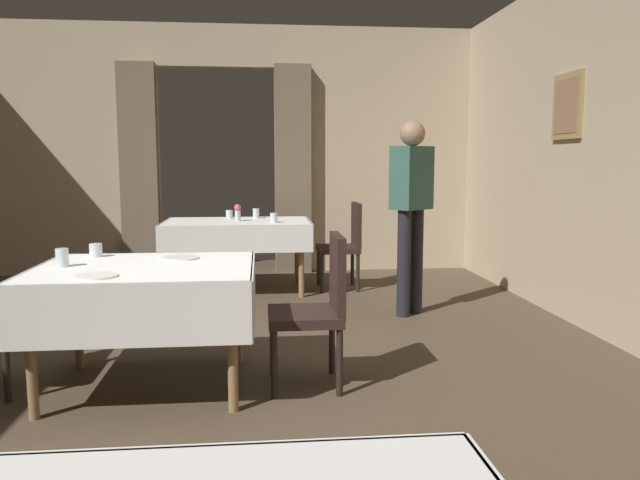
# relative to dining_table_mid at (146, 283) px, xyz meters

# --- Properties ---
(ground) EXTENTS (10.08, 10.08, 0.00)m
(ground) POSITION_rel_dining_table_mid_xyz_m (0.17, -0.22, -0.65)
(ground) COLOR #4C3D2D
(wall_back) EXTENTS (6.40, 0.27, 3.00)m
(wall_back) POSITION_rel_dining_table_mid_xyz_m (0.17, 3.96, 0.87)
(wall_back) COLOR tan
(wall_back) RESTS_ON ground
(dining_table_mid) EXTENTS (1.29, 1.07, 0.75)m
(dining_table_mid) POSITION_rel_dining_table_mid_xyz_m (0.00, 0.00, 0.00)
(dining_table_mid) COLOR olive
(dining_table_mid) RESTS_ON ground
(dining_table_far) EXTENTS (1.53, 0.97, 0.75)m
(dining_table_far) POSITION_rel_dining_table_mid_xyz_m (0.45, 2.77, 0.02)
(dining_table_far) COLOR olive
(dining_table_far) RESTS_ON ground
(chair_mid_right) EXTENTS (0.44, 0.44, 0.93)m
(chair_mid_right) POSITION_rel_dining_table_mid_xyz_m (1.03, -0.06, -0.13)
(chair_mid_right) COLOR black
(chair_mid_right) RESTS_ON ground
(chair_far_right) EXTENTS (0.44, 0.44, 0.93)m
(chair_far_right) POSITION_rel_dining_table_mid_xyz_m (1.60, 2.79, -0.13)
(chair_far_right) COLOR black
(chair_far_right) RESTS_ON ground
(plate_mid_a) EXTENTS (0.24, 0.24, 0.01)m
(plate_mid_a) POSITION_rel_dining_table_mid_xyz_m (0.18, 0.25, 0.11)
(plate_mid_a) COLOR white
(plate_mid_a) RESTS_ON dining_table_mid
(glass_mid_b) EXTENTS (0.08, 0.08, 0.09)m
(glass_mid_b) POSITION_rel_dining_table_mid_xyz_m (-0.38, 0.38, 0.15)
(glass_mid_b) COLOR silver
(glass_mid_b) RESTS_ON dining_table_mid
(plate_mid_c) EXTENTS (0.23, 0.23, 0.01)m
(plate_mid_c) POSITION_rel_dining_table_mid_xyz_m (-0.20, -0.34, 0.11)
(plate_mid_c) COLOR white
(plate_mid_c) RESTS_ON dining_table_mid
(glass_mid_d) EXTENTS (0.07, 0.07, 0.11)m
(glass_mid_d) POSITION_rel_dining_table_mid_xyz_m (-0.48, 0.01, 0.16)
(glass_mid_d) COLOR silver
(glass_mid_d) RESTS_ON dining_table_mid
(flower_vase_far) EXTENTS (0.07, 0.07, 0.18)m
(flower_vase_far) POSITION_rel_dining_table_mid_xyz_m (0.45, 2.73, 0.20)
(flower_vase_far) COLOR silver
(flower_vase_far) RESTS_ON dining_table_far
(glass_far_b) EXTENTS (0.07, 0.07, 0.11)m
(glass_far_b) POSITION_rel_dining_table_mid_xyz_m (0.64, 3.04, 0.16)
(glass_far_b) COLOR silver
(glass_far_b) RESTS_ON dining_table_far
(glass_far_c) EXTENTS (0.07, 0.07, 0.09)m
(glass_far_c) POSITION_rel_dining_table_mid_xyz_m (0.35, 3.05, 0.15)
(glass_far_c) COLOR silver
(glass_far_c) RESTS_ON dining_table_far
(glass_far_d) EXTENTS (0.07, 0.07, 0.10)m
(glass_far_d) POSITION_rel_dining_table_mid_xyz_m (0.82, 2.53, 0.15)
(glass_far_d) COLOR silver
(glass_far_d) RESTS_ON dining_table_far
(person_waiter_by_doorway) EXTENTS (0.42, 0.40, 1.72)m
(person_waiter_by_doorway) POSITION_rel_dining_table_mid_xyz_m (2.01, 1.60, 0.38)
(person_waiter_by_doorway) COLOR black
(person_waiter_by_doorway) RESTS_ON ground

